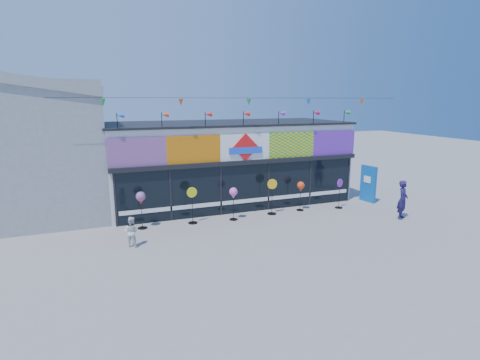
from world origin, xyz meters
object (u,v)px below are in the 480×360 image
spinner_0 (141,199)px  spinner_1 (192,204)px  child (131,232)px  spinner_5 (339,193)px  spinner_2 (233,194)px  spinner_3 (272,196)px  adult_man (403,200)px  spinner_4 (301,187)px  blue_sign (368,184)px

spinner_0 → spinner_1: 2.15m
spinner_1 → child: size_ratio=1.44×
spinner_1 → spinner_5: bearing=-2.2°
spinner_2 → spinner_3: (1.96, 0.16, -0.29)m
spinner_0 → spinner_3: bearing=-1.1°
adult_man → child: (-11.60, 0.94, -0.31)m
spinner_3 → child: spinner_3 is taller
spinner_2 → adult_man: adult_man is taller
spinner_4 → adult_man: adult_man is taller
spinner_2 → spinner_5: spinner_2 is taller
spinner_2 → spinner_5: size_ratio=1.00×
spinner_3 → spinner_5: 3.54m
blue_sign → spinner_5: bearing=-176.4°
spinner_0 → adult_man: 11.37m
spinner_0 → blue_sign: bearing=0.6°
spinner_0 → child: 2.06m
spinner_5 → spinner_0: bearing=177.7°
spinner_0 → spinner_5: 9.42m
blue_sign → spinner_3: (-5.64, -0.22, -0.07)m
spinner_0 → adult_man: bearing=-14.2°
spinner_3 → spinner_4: bearing=2.1°
spinner_4 → spinner_5: size_ratio=0.97×
blue_sign → spinner_5: (-2.11, -0.49, -0.18)m
spinner_1 → spinner_5: size_ratio=1.09×
spinner_0 → child: spinner_0 is taller
spinner_0 → spinner_5: size_ratio=1.07×
spinner_1 → spinner_5: 7.30m
spinner_5 → adult_man: (1.62, -2.40, 0.09)m
spinner_3 → adult_man: size_ratio=0.96×
spinner_0 → child: size_ratio=1.41×
spinner_3 → child: size_ratio=1.50×
spinner_0 → spinner_3: spinner_3 is taller
spinner_2 → spinner_3: spinner_3 is taller
spinner_1 → spinner_2: 1.85m
spinner_5 → blue_sign: bearing=13.0°
blue_sign → spinner_1: bearing=171.9°
spinner_1 → spinner_3: (3.77, -0.01, 0.04)m
spinner_2 → child: size_ratio=1.32×
blue_sign → child: 12.26m
spinner_5 → spinner_1: bearing=177.8°
blue_sign → spinner_2: blue_sign is taller
spinner_0 → spinner_2: spinner_0 is taller
spinner_1 → spinner_4: 5.31m
spinner_4 → spinner_1: bearing=-179.6°
spinner_3 → child: 6.69m
spinner_0 → spinner_2: (3.92, -0.27, -0.08)m
spinner_1 → spinner_0: bearing=177.4°
spinner_1 → spinner_2: (1.81, -0.17, 0.33)m
spinner_0 → spinner_2: bearing=-4.0°
spinner_4 → spinner_2: bearing=-176.5°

